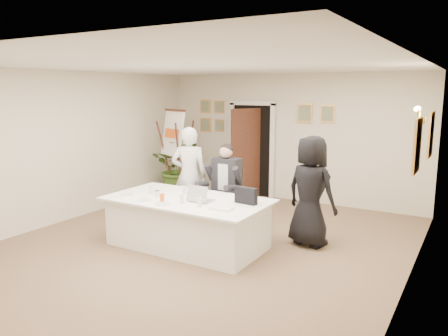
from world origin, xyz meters
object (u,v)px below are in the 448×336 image
(conference_table, at_px, (188,222))
(standing_woman, at_px, (311,191))
(seated_man, at_px, (225,186))
(paper_stack, at_px, (222,208))
(laptop_bag, at_px, (246,196))
(steel_jug, at_px, (157,194))
(flip_chart, at_px, (177,159))
(standing_man, at_px, (189,175))
(potted_palm, at_px, (181,168))
(oj_glass, at_px, (162,198))
(laptop, at_px, (202,192))

(conference_table, bearing_deg, standing_woman, 32.75)
(seated_man, height_order, standing_woman, standing_woman)
(conference_table, relative_size, paper_stack, 8.17)
(laptop_bag, relative_size, steel_jug, 3.21)
(paper_stack, bearing_deg, conference_table, 162.02)
(flip_chart, distance_m, paper_stack, 3.80)
(seated_man, xyz_separation_m, standing_woman, (1.58, -0.04, 0.11))
(standing_woman, xyz_separation_m, laptop_bag, (-0.70, -0.86, 0.02))
(standing_woman, relative_size, laptop_bag, 4.96)
(seated_man, relative_size, paper_stack, 4.95)
(conference_table, xyz_separation_m, seated_man, (0.05, 1.09, 0.38))
(standing_man, distance_m, laptop_bag, 1.86)
(standing_man, xyz_separation_m, steel_jug, (0.26, -1.24, -0.06))
(paper_stack, bearing_deg, laptop_bag, 71.29)
(steel_jug, bearing_deg, potted_palm, 119.76)
(potted_palm, xyz_separation_m, paper_stack, (2.85, -2.90, 0.12))
(paper_stack, xyz_separation_m, oj_glass, (-0.98, -0.12, 0.05))
(flip_chart, relative_size, oj_glass, 15.29)
(standing_man, bearing_deg, conference_table, 95.60)
(conference_table, relative_size, laptop, 6.97)
(laptop, xyz_separation_m, steel_jug, (-0.72, -0.18, -0.08))
(seated_man, xyz_separation_m, laptop_bag, (0.89, -0.90, 0.13))
(paper_stack, bearing_deg, seated_man, 118.72)
(standing_man, xyz_separation_m, paper_stack, (1.49, -1.32, -0.10))
(laptop_bag, distance_m, steel_jug, 1.43)
(standing_woman, relative_size, laptop, 4.81)
(flip_chart, bearing_deg, standing_man, -46.45)
(seated_man, bearing_deg, steel_jug, -120.91)
(conference_table, xyz_separation_m, paper_stack, (0.78, -0.25, 0.40))
(laptop, relative_size, steel_jug, 3.31)
(conference_table, distance_m, standing_man, 1.37)
(conference_table, distance_m, flip_chart, 3.13)
(standing_man, distance_m, oj_glass, 1.53)
(seated_man, distance_m, flip_chart, 2.39)
(seated_man, height_order, laptop_bag, seated_man)
(conference_table, relative_size, steel_jug, 23.07)
(standing_woman, distance_m, oj_glass, 2.31)
(standing_woman, distance_m, paper_stack, 1.55)
(conference_table, distance_m, potted_palm, 3.37)
(conference_table, height_order, paper_stack, paper_stack)
(steel_jug, bearing_deg, oj_glass, -37.13)
(flip_chart, bearing_deg, paper_stack, -43.88)
(potted_palm, relative_size, paper_stack, 4.29)
(laptop, xyz_separation_m, laptop_bag, (0.66, 0.19, -0.02))
(conference_table, xyz_separation_m, potted_palm, (-2.07, 2.65, 0.27))
(standing_woman, height_order, laptop, standing_woman)
(laptop_bag, xyz_separation_m, paper_stack, (-0.15, -0.44, -0.11))
(paper_stack, bearing_deg, standing_man, 138.47)
(seated_man, bearing_deg, standing_man, 172.30)
(flip_chart, height_order, steel_jug, flip_chart)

